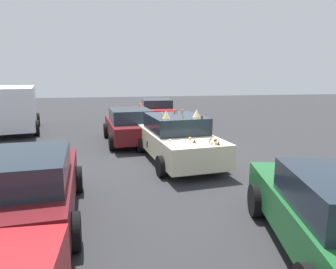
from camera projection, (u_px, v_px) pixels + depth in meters
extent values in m
plane|color=#2D2D30|center=(177.00, 161.00, 10.14)|extent=(60.00, 60.00, 0.00)
cube|color=beige|center=(177.00, 143.00, 10.02)|extent=(4.72, 2.32, 0.71)
cube|color=#1E2833|center=(175.00, 123.00, 10.06)|extent=(2.34, 1.90, 0.53)
cylinder|color=black|center=(222.00, 161.00, 9.03)|extent=(0.63, 0.29, 0.61)
cylinder|color=black|center=(162.00, 166.00, 8.49)|extent=(0.63, 0.29, 0.61)
cylinder|color=black|center=(188.00, 141.00, 11.67)|extent=(0.63, 0.29, 0.61)
cylinder|color=black|center=(141.00, 144.00, 11.14)|extent=(0.63, 0.29, 0.61)
ellipsoid|color=black|center=(211.00, 149.00, 9.69)|extent=(0.10, 0.03, 0.10)
ellipsoid|color=black|center=(206.00, 138.00, 10.01)|extent=(0.19, 0.04, 0.08)
ellipsoid|color=black|center=(141.00, 139.00, 11.17)|extent=(0.20, 0.04, 0.10)
ellipsoid|color=black|center=(147.00, 143.00, 10.14)|extent=(0.15, 0.04, 0.12)
ellipsoid|color=black|center=(163.00, 160.00, 8.39)|extent=(0.15, 0.04, 0.12)
ellipsoid|color=black|center=(211.00, 151.00, 9.68)|extent=(0.17, 0.04, 0.11)
ellipsoid|color=black|center=(147.00, 146.00, 10.19)|extent=(0.15, 0.04, 0.13)
sphere|color=#A87A38|center=(211.00, 138.00, 8.82)|extent=(0.07, 0.07, 0.07)
sphere|color=silver|center=(170.00, 140.00, 8.53)|extent=(0.08, 0.08, 0.08)
sphere|color=silver|center=(212.00, 143.00, 8.19)|extent=(0.08, 0.08, 0.08)
cone|color=#51381E|center=(218.00, 143.00, 8.11)|extent=(0.14, 0.14, 0.11)
cylinder|color=tan|center=(210.00, 141.00, 8.34)|extent=(0.07, 0.07, 0.12)
sphere|color=tan|center=(216.00, 143.00, 8.19)|extent=(0.08, 0.08, 0.08)
sphere|color=black|center=(215.00, 141.00, 8.49)|extent=(0.08, 0.08, 0.08)
cone|color=#51381E|center=(194.00, 141.00, 8.37)|extent=(0.14, 0.14, 0.10)
sphere|color=tan|center=(190.00, 138.00, 8.77)|extent=(0.09, 0.09, 0.09)
sphere|color=#A87A38|center=(216.00, 140.00, 8.62)|extent=(0.07, 0.07, 0.07)
cone|color=silver|center=(209.00, 139.00, 8.79)|extent=(0.11, 0.11, 0.06)
sphere|color=silver|center=(185.00, 140.00, 8.53)|extent=(0.07, 0.07, 0.07)
cylinder|color=#A87A38|center=(183.00, 116.00, 9.63)|extent=(0.06, 0.06, 0.06)
cone|color=#51381E|center=(177.00, 112.00, 10.60)|extent=(0.08, 0.08, 0.07)
cylinder|color=#51381E|center=(202.00, 117.00, 9.31)|extent=(0.09, 0.09, 0.08)
cylinder|color=#A87A38|center=(182.00, 111.00, 10.85)|extent=(0.09, 0.09, 0.10)
cone|color=gray|center=(179.00, 112.00, 10.41)|extent=(0.09, 0.09, 0.10)
cone|color=tan|center=(167.00, 115.00, 9.64)|extent=(0.08, 0.08, 0.10)
cone|color=#A87A38|center=(197.00, 116.00, 9.68)|extent=(0.12, 0.12, 0.07)
cone|color=#51381E|center=(175.00, 112.00, 10.58)|extent=(0.06, 0.06, 0.07)
cylinder|color=tan|center=(162.00, 115.00, 9.69)|extent=(0.06, 0.06, 0.11)
cone|color=#51381E|center=(174.00, 111.00, 10.60)|extent=(0.11, 0.11, 0.12)
cone|color=#D8BC7F|center=(196.00, 113.00, 9.57)|extent=(0.24, 0.24, 0.25)
cone|color=#D8BC7F|center=(166.00, 114.00, 9.28)|extent=(0.24, 0.24, 0.25)
cube|color=silver|center=(14.00, 106.00, 15.03)|extent=(5.26, 2.91, 1.92)
cube|color=#1E2833|center=(16.00, 96.00, 16.53)|extent=(0.46, 1.71, 0.69)
cylinder|color=black|center=(37.00, 119.00, 16.93)|extent=(0.75, 0.38, 0.72)
cylinder|color=black|center=(37.00, 128.00, 14.22)|extent=(0.75, 0.38, 0.72)
cube|color=red|center=(156.00, 113.00, 17.93)|extent=(4.30, 1.90, 0.71)
cube|color=#1E2833|center=(157.00, 103.00, 17.50)|extent=(1.89, 1.67, 0.46)
cylinder|color=black|center=(140.00, 115.00, 19.14)|extent=(0.62, 0.24, 0.61)
cylinder|color=black|center=(168.00, 115.00, 19.40)|extent=(0.62, 0.24, 0.61)
cylinder|color=black|center=(143.00, 121.00, 16.59)|extent=(0.62, 0.24, 0.61)
cylinder|color=black|center=(175.00, 121.00, 16.85)|extent=(0.62, 0.24, 0.61)
cube|color=#5B1419|center=(129.00, 128.00, 12.83)|extent=(4.24, 2.07, 0.65)
cube|color=#1E2833|center=(130.00, 115.00, 12.46)|extent=(2.12, 1.73, 0.51)
cylinder|color=black|center=(106.00, 130.00, 13.84)|extent=(0.67, 0.28, 0.65)
cylinder|color=black|center=(144.00, 128.00, 14.31)|extent=(0.67, 0.28, 0.65)
cylinder|color=black|center=(112.00, 142.00, 11.45)|extent=(0.67, 0.28, 0.65)
cylinder|color=black|center=(157.00, 139.00, 11.92)|extent=(0.67, 0.28, 0.65)
cube|color=#1E602D|center=(334.00, 220.00, 4.75)|extent=(4.53, 2.63, 0.62)
cylinder|color=black|center=(256.00, 201.00, 6.13)|extent=(0.68, 0.36, 0.65)
cube|color=#5B1419|center=(27.00, 192.00, 5.87)|extent=(4.29, 2.05, 0.66)
cube|color=#1E2833|center=(20.00, 169.00, 5.38)|extent=(2.18, 1.75, 0.52)
cylinder|color=black|center=(77.00, 179.00, 7.38)|extent=(0.66, 0.27, 0.64)
cylinder|color=black|center=(74.00, 231.00, 4.93)|extent=(0.66, 0.27, 0.64)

